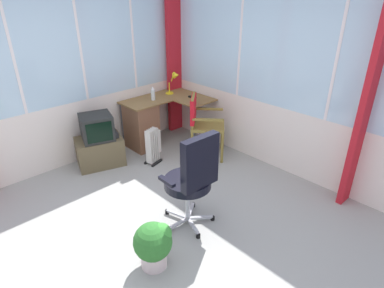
# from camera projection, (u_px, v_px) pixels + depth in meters

# --- Properties ---
(ground) EXTENTS (5.23, 5.11, 0.06)m
(ground) POSITION_uv_depth(u_px,v_px,m) (156.00, 234.00, 3.47)
(ground) COLOR #989893
(north_window_panel) EXTENTS (4.23, 0.07, 2.53)m
(north_window_panel) POSITION_uv_depth(u_px,v_px,m) (53.00, 79.00, 4.25)
(north_window_panel) COLOR silver
(north_window_panel) RESTS_ON ground
(east_window_panel) EXTENTS (0.07, 4.11, 2.53)m
(east_window_panel) POSITION_uv_depth(u_px,v_px,m) (281.00, 79.00, 4.23)
(east_window_panel) COLOR silver
(east_window_panel) RESTS_ON ground
(curtain_corner) EXTENTS (0.33, 0.08, 2.43)m
(curtain_corner) POSITION_uv_depth(u_px,v_px,m) (175.00, 61.00, 5.43)
(curtain_corner) COLOR red
(curtain_corner) RESTS_ON ground
(curtain_east_far) EXTENTS (0.33, 0.08, 2.43)m
(curtain_east_far) POSITION_uv_depth(u_px,v_px,m) (368.00, 105.00, 3.47)
(curtain_east_far) COLOR red
(curtain_east_far) RESTS_ON ground
(desk) EXTENTS (1.22, 0.99, 0.75)m
(desk) POSITION_uv_depth(u_px,v_px,m) (145.00, 122.00, 5.13)
(desk) COLOR brown
(desk) RESTS_ON ground
(desk_lamp) EXTENTS (0.23, 0.20, 0.37)m
(desk_lamp) POSITION_uv_depth(u_px,v_px,m) (175.00, 79.00, 5.27)
(desk_lamp) COLOR yellow
(desk_lamp) RESTS_ON desk
(tv_remote) EXTENTS (0.05, 0.15, 0.02)m
(tv_remote) POSITION_uv_depth(u_px,v_px,m) (192.00, 97.00, 5.15)
(tv_remote) COLOR black
(tv_remote) RESTS_ON desk
(spray_bottle) EXTENTS (0.06, 0.06, 0.22)m
(spray_bottle) POSITION_uv_depth(u_px,v_px,m) (153.00, 94.00, 5.02)
(spray_bottle) COLOR silver
(spray_bottle) RESTS_ON desk
(wooden_armchair) EXTENTS (0.68, 0.68, 0.95)m
(wooden_armchair) POSITION_uv_depth(u_px,v_px,m) (200.00, 118.00, 4.76)
(wooden_armchair) COLOR olive
(wooden_armchair) RESTS_ON ground
(office_chair) EXTENTS (0.60, 0.58, 1.11)m
(office_chair) POSITION_uv_depth(u_px,v_px,m) (193.00, 176.00, 3.28)
(office_chair) COLOR #B7B7BF
(office_chair) RESTS_ON ground
(tv_on_stand) EXTENTS (0.75, 0.62, 0.77)m
(tv_on_stand) POSITION_uv_depth(u_px,v_px,m) (99.00, 143.00, 4.63)
(tv_on_stand) COLOR brown
(tv_on_stand) RESTS_ON ground
(space_heater) EXTENTS (0.29, 0.22, 0.54)m
(space_heater) POSITION_uv_depth(u_px,v_px,m) (153.00, 145.00, 4.71)
(space_heater) COLOR silver
(space_heater) RESTS_ON ground
(potted_plant) EXTENTS (0.36, 0.36, 0.47)m
(potted_plant) POSITION_uv_depth(u_px,v_px,m) (154.00, 243.00, 2.94)
(potted_plant) COLOR beige
(potted_plant) RESTS_ON ground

